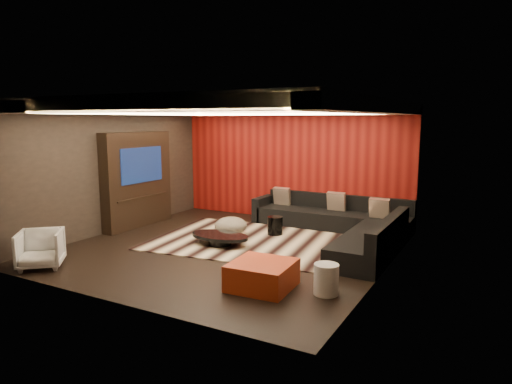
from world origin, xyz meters
The scene contains 26 objects.
floor centered at (0.00, 0.00, -0.01)m, with size 6.00×6.00×0.02m, color black.
ceiling centered at (0.00, 0.00, 2.81)m, with size 6.00×6.00×0.02m, color silver.
wall_back centered at (0.00, 3.01, 1.40)m, with size 6.00×0.02×2.80m, color black.
wall_left centered at (-3.01, 0.00, 1.40)m, with size 0.02×6.00×2.80m, color black.
wall_right centered at (3.01, 0.00, 1.40)m, with size 0.02×6.00×2.80m, color black.
red_feature_wall centered at (0.00, 2.97, 1.40)m, with size 5.98×0.05×2.78m, color #6B0C0A.
soffit_back centered at (0.00, 2.70, 2.69)m, with size 6.00×0.60×0.22m, color silver.
soffit_front centered at (0.00, -2.70, 2.69)m, with size 6.00×0.60×0.22m, color silver.
soffit_left centered at (-2.70, 0.00, 2.69)m, with size 0.60×4.80×0.22m, color silver.
soffit_right centered at (2.70, 0.00, 2.69)m, with size 0.60×4.80×0.22m, color silver.
cove_back centered at (0.00, 2.36, 2.60)m, with size 4.80×0.08×0.04m, color #FFD899.
cove_front centered at (0.00, -2.36, 2.60)m, with size 4.80×0.08×0.04m, color #FFD899.
cove_left centered at (-2.36, 0.00, 2.60)m, with size 0.08×4.80×0.04m, color #FFD899.
cove_right centered at (2.36, 0.00, 2.60)m, with size 0.08×4.80×0.04m, color #FFD899.
tv_surround centered at (-2.85, 0.60, 1.10)m, with size 0.30×2.00×2.20m, color black.
tv_screen centered at (-2.69, 0.60, 1.45)m, with size 0.04×1.30×0.80m, color black.
tv_shelf centered at (-2.69, 0.60, 0.70)m, with size 0.04×1.60×0.04m, color black.
rug centered at (0.19, 0.71, 0.01)m, with size 4.00×3.00×0.02m, color beige.
coffee_table centered at (-0.24, 0.09, 0.12)m, with size 1.24×1.24×0.21m, color black.
drum_stool centered at (0.36, 1.36, 0.21)m, with size 0.33×0.33×0.39m, color black.
striped_pouf centered at (-0.48, 0.89, 0.21)m, with size 0.70×0.70×0.38m, color beige.
white_side_table centered at (2.50, -1.32, 0.22)m, with size 0.36×0.36×0.45m, color silver.
orange_ottoman centered at (1.58, -1.53, 0.20)m, with size 0.88×0.88×0.39m, color #AA3315.
armchair centered at (-2.15, -2.50, 0.32)m, with size 0.68×0.70×0.64m, color silver.
sectional_sofa centered at (1.73, 1.86, 0.26)m, with size 3.65×3.50×0.75m.
throw_pillows centered at (1.16, 2.57, 0.62)m, with size 2.91×0.61×0.44m.
Camera 1 is at (4.62, -7.27, 2.48)m, focal length 32.00 mm.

